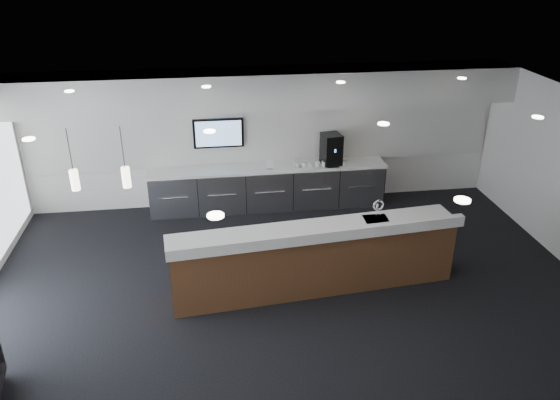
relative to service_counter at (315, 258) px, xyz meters
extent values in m
plane|color=black|center=(-0.39, -0.48, -0.58)|extent=(10.00, 10.00, 0.00)
cube|color=black|center=(-0.39, -0.48, 2.42)|extent=(10.00, 8.00, 0.02)
cube|color=white|center=(-0.39, 3.52, 0.92)|extent=(10.00, 0.02, 3.00)
cube|color=silver|center=(-0.39, 3.07, 2.07)|extent=(10.00, 0.90, 0.70)
cube|color=silver|center=(-0.39, 3.49, 1.02)|extent=(9.80, 0.06, 1.40)
cube|color=gray|center=(-0.39, 3.16, -0.13)|extent=(5.00, 0.60, 0.90)
cube|color=white|center=(-0.39, 3.16, 0.35)|extent=(5.06, 0.66, 0.05)
cylinder|color=silver|center=(-2.39, 2.84, -0.08)|extent=(0.60, 0.02, 0.02)
cylinder|color=silver|center=(-1.39, 2.84, -0.08)|extent=(0.60, 0.02, 0.02)
cylinder|color=silver|center=(-0.39, 2.84, -0.08)|extent=(0.60, 0.02, 0.02)
cylinder|color=silver|center=(0.61, 2.84, -0.08)|extent=(0.60, 0.02, 0.02)
cylinder|color=silver|center=(1.61, 2.84, -0.08)|extent=(0.60, 0.02, 0.02)
cube|color=black|center=(-1.39, 3.43, 1.07)|extent=(1.05, 0.07, 0.62)
cube|color=#3375CD|center=(-1.39, 3.39, 1.07)|extent=(0.95, 0.01, 0.54)
cylinder|color=beige|center=(-2.79, 0.32, 1.67)|extent=(0.12, 0.12, 0.30)
cylinder|color=beige|center=(-3.49, 0.32, 1.67)|extent=(0.12, 0.12, 0.30)
cube|color=brown|center=(0.00, 0.01, -0.05)|extent=(4.71, 1.10, 1.05)
cube|color=white|center=(0.00, 0.01, 0.50)|extent=(4.80, 1.18, 0.06)
cube|color=white|center=(0.03, -0.35, 0.59)|extent=(4.74, 0.57, 0.18)
cylinder|color=silver|center=(1.06, 0.21, 0.67)|extent=(0.04, 0.04, 0.28)
torus|color=silver|center=(1.06, 0.15, 0.81)|extent=(0.19, 0.05, 0.19)
cube|color=black|center=(0.96, 3.15, 0.70)|extent=(0.44, 0.48, 0.66)
cube|color=silver|center=(0.96, 2.92, 0.38)|extent=(0.24, 0.12, 0.02)
cube|color=white|center=(-0.37, 3.02, 0.48)|extent=(0.15, 0.03, 0.21)
cube|color=white|center=(0.22, 3.04, 0.49)|extent=(0.18, 0.06, 0.24)
imported|color=white|center=(1.20, 3.03, 0.42)|extent=(0.11, 0.11, 0.10)
imported|color=white|center=(1.06, 3.03, 0.42)|extent=(0.16, 0.16, 0.10)
imported|color=white|center=(0.92, 3.03, 0.42)|extent=(0.14, 0.14, 0.10)
imported|color=white|center=(0.78, 3.03, 0.42)|extent=(0.14, 0.14, 0.10)
imported|color=white|center=(0.64, 3.03, 0.42)|extent=(0.15, 0.15, 0.10)
imported|color=white|center=(0.50, 3.03, 0.42)|extent=(0.12, 0.12, 0.10)
imported|color=white|center=(0.36, 3.03, 0.42)|extent=(0.16, 0.16, 0.10)
imported|color=white|center=(0.22, 3.03, 0.42)|extent=(0.13, 0.13, 0.10)
camera|label=1|loc=(-1.62, -7.50, 4.67)|focal=35.00mm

